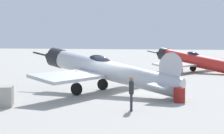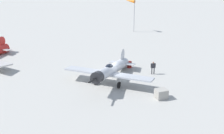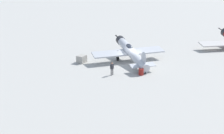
{
  "view_description": "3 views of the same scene",
  "coord_description": "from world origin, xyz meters",
  "px_view_note": "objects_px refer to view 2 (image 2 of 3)",
  "views": [
    {
      "loc": [
        -20.34,
        -9.67,
        3.26
      ],
      "look_at": [
        0.0,
        0.0,
        1.8
      ],
      "focal_mm": 55.69,
      "sensor_mm": 36.0,
      "label": 1
    },
    {
      "loc": [
        -9.26,
        37.25,
        17.2
      ],
      "look_at": [
        0.0,
        0.0,
        1.8
      ],
      "focal_mm": 54.3,
      "sensor_mm": 36.0,
      "label": 2
    },
    {
      "loc": [
        -18.86,
        -33.78,
        12.67
      ],
      "look_at": [
        -4.65,
        -3.27,
        1.1
      ],
      "focal_mm": 44.87,
      "sensor_mm": 36.0,
      "label": 3
    }
  ],
  "objects_px": {
    "ground_crew_mechanic": "(153,67)",
    "equipment_crate": "(161,94)",
    "windsock_mast": "(130,2)",
    "fuel_drum": "(129,65)",
    "airplane_foreground": "(110,70)"
  },
  "relations": [
    {
      "from": "ground_crew_mechanic",
      "to": "windsock_mast",
      "type": "xyz_separation_m",
      "value": [
        6.9,
        -19.55,
        4.31
      ]
    },
    {
      "from": "equipment_crate",
      "to": "windsock_mast",
      "type": "height_order",
      "value": "windsock_mast"
    },
    {
      "from": "equipment_crate",
      "to": "fuel_drum",
      "type": "bearing_deg",
      "value": -57.37
    },
    {
      "from": "equipment_crate",
      "to": "fuel_drum",
      "type": "xyz_separation_m",
      "value": [
        5.21,
        -8.14,
        -0.11
      ]
    },
    {
      "from": "ground_crew_mechanic",
      "to": "equipment_crate",
      "type": "relative_size",
      "value": 1.03
    },
    {
      "from": "equipment_crate",
      "to": "windsock_mast",
      "type": "relative_size",
      "value": 0.28
    },
    {
      "from": "fuel_drum",
      "to": "equipment_crate",
      "type": "bearing_deg",
      "value": 122.63
    },
    {
      "from": "ground_crew_mechanic",
      "to": "equipment_crate",
      "type": "distance_m",
      "value": 6.88
    },
    {
      "from": "airplane_foreground",
      "to": "windsock_mast",
      "type": "bearing_deg",
      "value": -168.03
    },
    {
      "from": "fuel_drum",
      "to": "airplane_foreground",
      "type": "bearing_deg",
      "value": 76.26
    },
    {
      "from": "airplane_foreground",
      "to": "windsock_mast",
      "type": "height_order",
      "value": "windsock_mast"
    },
    {
      "from": "fuel_drum",
      "to": "ground_crew_mechanic",
      "type": "bearing_deg",
      "value": 156.03
    },
    {
      "from": "airplane_foreground",
      "to": "equipment_crate",
      "type": "distance_m",
      "value": 7.17
    },
    {
      "from": "ground_crew_mechanic",
      "to": "fuel_drum",
      "type": "bearing_deg",
      "value": -137.01
    },
    {
      "from": "fuel_drum",
      "to": "windsock_mast",
      "type": "relative_size",
      "value": 0.14
    }
  ]
}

